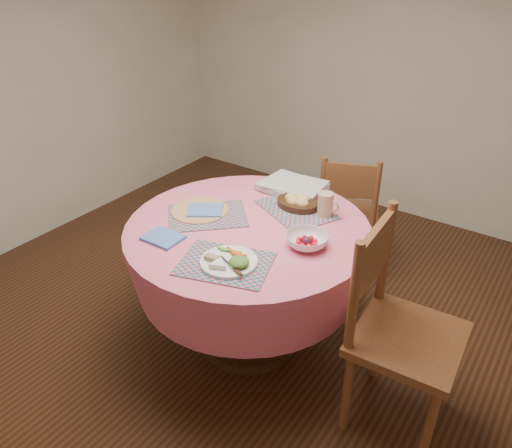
% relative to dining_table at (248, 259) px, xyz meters
% --- Properties ---
extents(ground, '(4.00, 4.00, 0.00)m').
position_rel_dining_table_xyz_m(ground, '(0.00, 0.00, -0.56)').
color(ground, '#331C0F').
rests_on(ground, ground).
extents(room_envelope, '(4.01, 4.01, 2.71)m').
position_rel_dining_table_xyz_m(room_envelope, '(0.00, 0.00, 1.16)').
color(room_envelope, silver).
rests_on(room_envelope, ground).
extents(dining_table, '(1.24, 1.24, 0.75)m').
position_rel_dining_table_xyz_m(dining_table, '(0.00, 0.00, 0.00)').
color(dining_table, '#E76B75').
rests_on(dining_table, ground).
extents(chair_right, '(0.48, 0.50, 1.02)m').
position_rel_dining_table_xyz_m(chair_right, '(0.82, -0.03, -0.02)').
color(chair_right, brown).
rests_on(chair_right, ground).
extents(chair_back, '(0.51, 0.50, 0.86)m').
position_rel_dining_table_xyz_m(chair_back, '(0.12, 0.95, -0.10)').
color(chair_back, brown).
rests_on(chair_back, ground).
extents(placemat_front, '(0.47, 0.41, 0.01)m').
position_rel_dining_table_xyz_m(placemat_front, '(0.11, -0.33, 0.20)').
color(placemat_front, '#13636C').
rests_on(placemat_front, dining_table).
extents(placemat_left, '(0.50, 0.49, 0.01)m').
position_rel_dining_table_xyz_m(placemat_left, '(-0.24, -0.03, 0.20)').
color(placemat_left, '#13636C').
rests_on(placemat_left, dining_table).
extents(placemat_back, '(0.49, 0.44, 0.01)m').
position_rel_dining_table_xyz_m(placemat_back, '(0.11, 0.29, 0.20)').
color(placemat_back, '#13636C').
rests_on(placemat_back, dining_table).
extents(wicker_trivet, '(0.30, 0.30, 0.01)m').
position_rel_dining_table_xyz_m(wicker_trivet, '(-0.30, -0.02, 0.20)').
color(wicker_trivet, '#AE774B').
rests_on(wicker_trivet, dining_table).
extents(napkin_near, '(0.18, 0.14, 0.01)m').
position_rel_dining_table_xyz_m(napkin_near, '(-0.26, -0.33, 0.20)').
color(napkin_near, '#4F76CB').
rests_on(napkin_near, dining_table).
extents(napkin_far, '(0.23, 0.22, 0.01)m').
position_rel_dining_table_xyz_m(napkin_far, '(-0.27, -0.01, 0.21)').
color(napkin_far, '#4F76CB').
rests_on(napkin_far, placemat_left).
extents(dinner_plate, '(0.26, 0.26, 0.05)m').
position_rel_dining_table_xyz_m(dinner_plate, '(0.13, -0.33, 0.22)').
color(dinner_plate, white).
rests_on(dinner_plate, placemat_front).
extents(bread_bowl, '(0.23, 0.23, 0.08)m').
position_rel_dining_table_xyz_m(bread_bowl, '(0.10, 0.32, 0.23)').
color(bread_bowl, black).
rests_on(bread_bowl, placemat_back).
extents(latte_mug, '(0.12, 0.08, 0.12)m').
position_rel_dining_table_xyz_m(latte_mug, '(0.27, 0.32, 0.26)').
color(latte_mug, tan).
rests_on(latte_mug, placemat_back).
extents(fruit_bowl, '(0.25, 0.25, 0.06)m').
position_rel_dining_table_xyz_m(fruit_bowl, '(0.33, 0.01, 0.22)').
color(fruit_bowl, white).
rests_on(fruit_bowl, dining_table).
extents(newspaper_stack, '(0.37, 0.29, 0.04)m').
position_rel_dining_table_xyz_m(newspaper_stack, '(-0.03, 0.48, 0.22)').
color(newspaper_stack, silver).
rests_on(newspaper_stack, dining_table).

